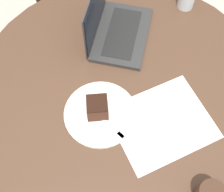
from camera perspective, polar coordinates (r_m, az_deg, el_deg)
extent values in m
plane|color=#B7AD9E|center=(1.87, 1.29, -10.24)|extent=(12.00, 12.00, 0.00)
cylinder|color=#4C3323|center=(1.86, 1.30, -10.14)|extent=(0.54, 0.54, 0.02)
cylinder|color=#4C3323|center=(1.51, 1.58, -5.86)|extent=(0.09, 0.09, 0.72)
cylinder|color=#4C3323|center=(1.17, 2.03, 1.03)|extent=(1.14, 1.14, 0.03)
cube|color=black|center=(2.03, 0.00, 11.58)|extent=(0.04, 0.04, 0.43)
cube|color=black|center=(2.24, -13.06, 16.06)|extent=(0.04, 0.04, 0.43)
cube|color=black|center=(1.98, -10.69, 8.65)|extent=(0.04, 0.04, 0.43)
cube|color=white|center=(1.11, 9.15, -4.84)|extent=(0.39, 0.34, 0.00)
cylinder|color=silver|center=(1.10, -2.15, -3.26)|extent=(0.26, 0.26, 0.01)
cube|color=#472619|center=(1.07, -2.70, -2.13)|extent=(0.08, 0.08, 0.07)
cube|color=black|center=(1.04, -2.78, -1.29)|extent=(0.08, 0.08, 0.00)
cube|color=silver|center=(1.08, -1.19, -4.69)|extent=(0.11, 0.15, 0.00)
cube|color=silver|center=(1.06, 1.64, -7.20)|extent=(0.04, 0.04, 0.00)
cube|color=#2D2D2D|center=(1.29, 1.86, 11.21)|extent=(0.31, 0.36, 0.02)
cube|color=black|center=(1.28, 1.87, 11.49)|extent=(0.21, 0.28, 0.00)
cube|color=#2D2D2D|center=(1.22, -3.13, 15.38)|extent=(0.13, 0.28, 0.21)
cube|color=black|center=(1.22, -2.94, 15.35)|extent=(0.12, 0.27, 0.19)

